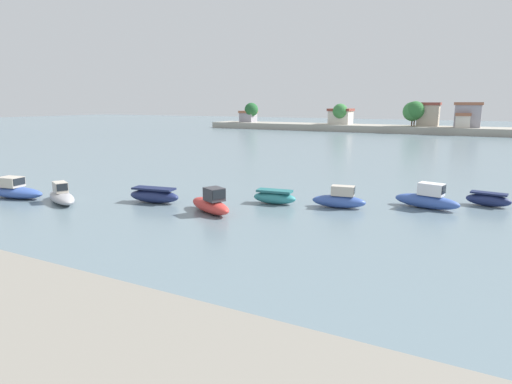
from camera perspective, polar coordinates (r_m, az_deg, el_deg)
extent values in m
ellipsoid|color=#3856A8|center=(41.80, -29.16, -0.06)|extent=(5.64, 2.57, 0.95)
cube|color=#BCB2A3|center=(41.99, -29.70, 1.18)|extent=(2.02, 1.59, 0.83)
cube|color=black|center=(41.30, -28.87, 1.23)|extent=(0.26, 1.19, 0.58)
ellipsoid|color=#9E9EA3|center=(38.24, -24.32, -0.66)|extent=(5.31, 3.70, 0.85)
cube|color=#BCB2A3|center=(38.29, -24.49, 0.62)|extent=(1.74, 1.49, 0.82)
cube|color=black|center=(37.56, -24.27, 0.57)|extent=(0.44, 0.78, 0.57)
ellipsoid|color=navy|center=(35.75, -13.33, -0.54)|extent=(4.52, 2.04, 1.08)
cube|color=#161E41|center=(35.62, -13.38, 0.44)|extent=(3.62, 1.68, 0.15)
ellipsoid|color=#C63833|center=(31.91, -6.09, -1.82)|extent=(4.88, 3.41, 1.01)
cube|color=#333338|center=(31.16, -5.56, -0.29)|extent=(1.71, 1.63, 0.94)
cube|color=black|center=(30.57, -4.93, -0.33)|extent=(0.53, 0.96, 0.66)
ellipsoid|color=teal|center=(34.49, 2.47, -0.78)|extent=(3.64, 1.71, 0.95)
cube|color=#226367|center=(34.37, 2.48, 0.14)|extent=(2.92, 1.42, 0.18)
ellipsoid|color=#3856A8|center=(33.80, 10.89, -1.23)|extent=(4.24, 1.93, 0.98)
cube|color=#BCB2A3|center=(33.58, 11.43, 0.18)|extent=(1.84, 1.16, 0.75)
cube|color=black|center=(33.48, 12.89, 0.21)|extent=(0.21, 0.80, 0.52)
ellipsoid|color=#3856A8|center=(35.54, 21.64, -1.16)|extent=(5.06, 2.35, 1.05)
cube|color=silver|center=(35.26, 22.18, 0.34)|extent=(1.96, 1.38, 0.92)
cube|color=black|center=(35.00, 23.58, 0.30)|extent=(0.27, 0.93, 0.65)
ellipsoid|color=navy|center=(38.25, 28.38, -0.96)|extent=(3.34, 1.50, 0.95)
cube|color=#161E41|center=(38.14, 28.46, -0.16)|extent=(2.68, 1.24, 0.14)
sphere|color=red|center=(40.45, 22.07, -0.22)|extent=(0.32, 0.32, 0.32)
cube|color=#9E998C|center=(125.91, 13.36, 8.25)|extent=(90.86, 10.97, 1.79)
cube|color=#99939E|center=(139.26, -1.04, 9.83)|extent=(4.38, 4.10, 2.84)
cube|color=#995B42|center=(139.21, -1.05, 10.56)|extent=(4.82, 4.51, 0.70)
cube|color=beige|center=(128.66, 11.13, 9.65)|extent=(5.95, 5.48, 3.72)
cube|color=brown|center=(128.60, 11.17, 10.63)|extent=(6.55, 6.02, 0.70)
cube|color=#B2A38E|center=(123.74, 21.83, 9.36)|extent=(5.33, 3.86, 5.46)
cube|color=brown|center=(123.69, 21.94, 10.78)|extent=(5.87, 4.24, 0.70)
cube|color=beige|center=(120.59, 25.72, 8.39)|extent=(3.27, 4.53, 2.90)
cube|color=#995B42|center=(120.54, 25.80, 9.24)|extent=(3.59, 4.98, 0.70)
cube|color=#99939E|center=(121.18, 26.23, 8.98)|extent=(6.01, 3.53, 5.51)
cube|color=#995B42|center=(121.13, 26.37, 10.44)|extent=(6.61, 3.88, 0.70)
cylinder|color=brown|center=(121.84, 20.21, 8.69)|extent=(0.36, 0.36, 2.23)
sphere|color=#2D6B33|center=(121.75, 20.31, 10.11)|extent=(4.75, 4.75, 4.75)
cylinder|color=brown|center=(138.04, -0.62, 9.68)|extent=(0.36, 0.36, 2.22)
sphere|color=#235B2D|center=(137.97, -0.62, 10.85)|extent=(4.26, 4.26, 4.26)
cylinder|color=brown|center=(122.41, 19.92, 8.62)|extent=(0.36, 0.36, 1.80)
sphere|color=#387A3D|center=(122.32, 20.02, 9.99)|extent=(5.04, 5.04, 5.04)
cylinder|color=brown|center=(126.35, 11.03, 9.24)|extent=(0.36, 0.36, 2.06)
sphere|color=#387A3D|center=(126.27, 11.08, 10.46)|extent=(4.18, 4.18, 4.18)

